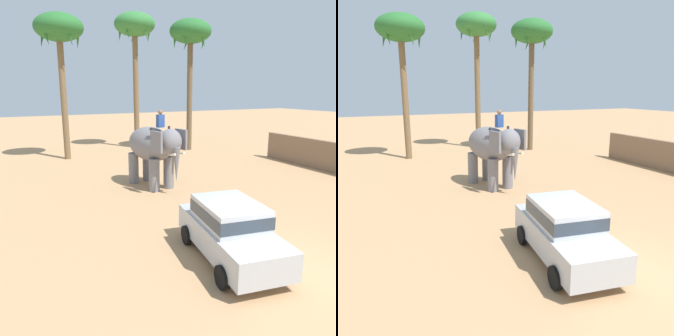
# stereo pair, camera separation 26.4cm
# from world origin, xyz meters

# --- Properties ---
(ground_plane) EXTENTS (120.00, 120.00, 0.00)m
(ground_plane) POSITION_xyz_m (0.00, 0.00, 0.00)
(ground_plane) COLOR tan
(car_sedan_foreground) EXTENTS (2.38, 4.33, 1.70)m
(car_sedan_foreground) POSITION_xyz_m (-0.75, 1.14, 0.93)
(car_sedan_foreground) COLOR #B7BABF
(car_sedan_foreground) RESTS_ON ground
(elephant_with_mahout) EXTENTS (2.22, 4.00, 3.88)m
(elephant_with_mahout) POSITION_xyz_m (0.31, 8.85, 1.99)
(elephant_with_mahout) COLOR slate
(elephant_with_mahout) RESTS_ON ground
(palm_tree_behind_elephant) EXTENTS (3.20, 3.20, 10.01)m
(palm_tree_behind_elephant) POSITION_xyz_m (7.25, 17.26, 8.72)
(palm_tree_behind_elephant) COLOR brown
(palm_tree_behind_elephant) RESTS_ON ground
(palm_tree_near_hut) EXTENTS (3.20, 3.20, 9.65)m
(palm_tree_near_hut) POSITION_xyz_m (-2.32, 17.85, 8.40)
(palm_tree_near_hut) COLOR brown
(palm_tree_near_hut) RESTS_ON ground
(palm_tree_left_of_road) EXTENTS (3.20, 3.20, 10.65)m
(palm_tree_left_of_road) POSITION_xyz_m (3.79, 19.97, 9.31)
(palm_tree_left_of_road) COLOR brown
(palm_tree_left_of_road) RESTS_ON ground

